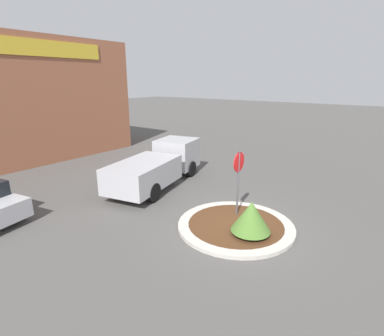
{
  "coord_description": "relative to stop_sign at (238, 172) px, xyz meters",
  "views": [
    {
      "loc": [
        -8.52,
        -4.49,
        5.0
      ],
      "look_at": [
        1.16,
        2.79,
        1.41
      ],
      "focal_mm": 28.0,
      "sensor_mm": 36.0,
      "label": 1
    }
  ],
  "objects": [
    {
      "name": "utility_truck",
      "position": [
        1.03,
        4.9,
        -0.79
      ],
      "size": [
        6.46,
        3.28,
        1.9
      ],
      "rotation": [
        0.0,
        0.0,
        0.22
      ],
      "color": "#B2B2B7",
      "rests_on": "ground_plane"
    },
    {
      "name": "island_shrub",
      "position": [
        -1.06,
        -1.08,
        -1.02
      ],
      "size": [
        1.3,
        1.3,
        1.13
      ],
      "color": "brown",
      "rests_on": "traffic_island"
    },
    {
      "name": "traffic_island",
      "position": [
        -0.71,
        -0.36,
        -1.72
      ],
      "size": [
        4.06,
        4.06,
        0.13
      ],
      "color": "#BCB7AD",
      "rests_on": "ground_plane"
    },
    {
      "name": "ground_plane",
      "position": [
        -0.71,
        -0.36,
        -1.78
      ],
      "size": [
        120.0,
        120.0,
        0.0
      ],
      "primitive_type": "plane",
      "color": "#514F4C"
    },
    {
      "name": "stop_sign",
      "position": [
        0.0,
        0.0,
        0.0
      ],
      "size": [
        0.73,
        0.07,
        2.56
      ],
      "color": "#4C4C51",
      "rests_on": "ground_plane"
    }
  ]
}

